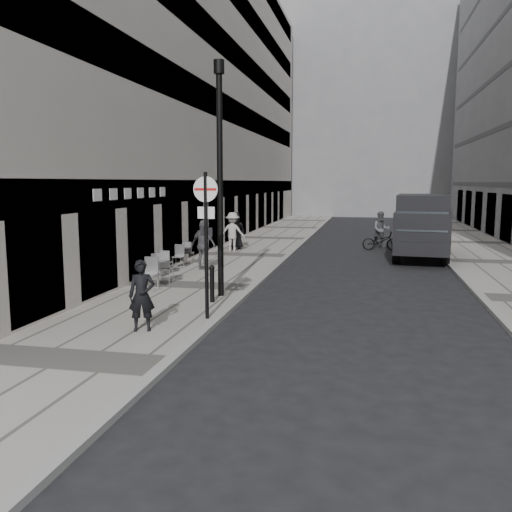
% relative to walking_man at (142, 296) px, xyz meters
% --- Properties ---
extents(ground, '(120.00, 120.00, 0.00)m').
position_rel_walking_man_xyz_m(ground, '(1.31, -4.84, -0.93)').
color(ground, black).
rests_on(ground, ground).
extents(sidewalk, '(4.00, 60.00, 0.12)m').
position_rel_walking_man_xyz_m(sidewalk, '(-0.69, 13.16, -0.87)').
color(sidewalk, gray).
rests_on(sidewalk, ground).
extents(far_sidewalk, '(4.00, 60.00, 0.12)m').
position_rel_walking_man_xyz_m(far_sidewalk, '(10.31, 13.16, -0.87)').
color(far_sidewalk, gray).
rests_on(far_sidewalk, ground).
extents(building_left, '(4.00, 45.00, 18.00)m').
position_rel_walking_man_xyz_m(building_left, '(-4.69, 19.66, 8.07)').
color(building_left, beige).
rests_on(building_left, ground).
extents(building_far, '(24.00, 16.00, 22.00)m').
position_rel_walking_man_xyz_m(building_far, '(2.81, 51.16, 10.07)').
color(building_far, gray).
rests_on(building_far, ground).
extents(walking_man, '(0.68, 0.56, 1.62)m').
position_rel_walking_man_xyz_m(walking_man, '(0.00, 0.00, 0.00)').
color(walking_man, black).
rests_on(walking_man, sidewalk).
extents(sign_post, '(0.62, 0.10, 3.59)m').
position_rel_walking_man_xyz_m(sign_post, '(1.11, 1.37, 1.49)').
color(sign_post, black).
rests_on(sign_post, sidewalk).
extents(lamppost, '(0.30, 0.30, 6.75)m').
position_rel_walking_man_xyz_m(lamppost, '(0.71, 4.08, 2.94)').
color(lamppost, black).
rests_on(lamppost, sidewalk).
extents(bollard_near, '(0.13, 0.13, 0.98)m').
position_rel_walking_man_xyz_m(bollard_near, '(0.71, 3.16, -0.32)').
color(bollard_near, black).
rests_on(bollard_near, sidewalk).
extents(bollard_far, '(0.12, 0.12, 0.89)m').
position_rel_walking_man_xyz_m(bollard_far, '(0.71, 4.08, -0.37)').
color(bollard_far, black).
rests_on(bollard_far, sidewalk).
extents(panel_van, '(2.80, 6.30, 2.88)m').
position_rel_walking_man_xyz_m(panel_van, '(7.32, 14.53, 0.69)').
color(panel_van, black).
rests_on(panel_van, ground).
extents(cyclist, '(1.89, 0.82, 1.98)m').
position_rel_walking_man_xyz_m(cyclist, '(5.56, 17.02, -0.16)').
color(cyclist, black).
rests_on(cyclist, ground).
extents(pedestrian_a, '(1.22, 0.87, 1.92)m').
position_rel_walking_man_xyz_m(pedestrian_a, '(-1.21, 8.50, 0.15)').
color(pedestrian_a, '#57575C').
rests_on(pedestrian_a, sidewalk).
extents(pedestrian_b, '(1.23, 0.72, 1.90)m').
position_rel_walking_man_xyz_m(pedestrian_b, '(-1.48, 14.05, 0.14)').
color(pedestrian_b, '#AAA39D').
rests_on(pedestrian_b, sidewalk).
extents(pedestrian_c, '(1.05, 0.84, 1.86)m').
position_rel_walking_man_xyz_m(pedestrian_c, '(-1.56, 14.99, 0.12)').
color(pedestrian_c, black).
rests_on(pedestrian_c, sidewalk).
extents(cafe_table_near, '(0.71, 1.61, 0.92)m').
position_rel_walking_man_xyz_m(cafe_table_near, '(-2.29, 9.26, -0.35)').
color(cafe_table_near, '#A8A8AA').
rests_on(cafe_table_near, sidewalk).
extents(cafe_table_mid, '(0.67, 1.51, 0.86)m').
position_rel_walking_man_xyz_m(cafe_table_mid, '(-2.29, 6.84, -0.37)').
color(cafe_table_mid, silver).
rests_on(cafe_table_mid, sidewalk).
extents(cafe_table_far, '(0.80, 1.81, 1.03)m').
position_rel_walking_man_xyz_m(cafe_table_far, '(-1.64, 4.97, -0.29)').
color(cafe_table_far, silver).
rests_on(cafe_table_far, sidewalk).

